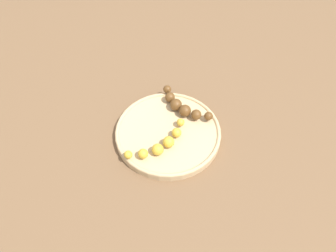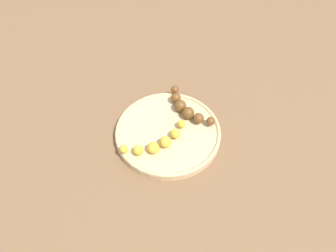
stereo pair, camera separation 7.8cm
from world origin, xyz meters
TOP-DOWN VIEW (x-y plane):
  - ground_plane at (0.00, 0.00)m, footprint 2.40×2.40m
  - fruit_bowl at (0.00, 0.00)m, footprint 0.27×0.27m
  - banana_overripe at (-0.01, -0.08)m, footprint 0.16×0.09m
  - banana_spotted at (-0.00, 0.05)m, footprint 0.11×0.16m

SIDE VIEW (x-z plane):
  - ground_plane at x=0.00m, z-range 0.00..0.00m
  - fruit_bowl at x=0.00m, z-range 0.00..0.02m
  - banana_spotted at x=0.00m, z-range 0.02..0.05m
  - banana_overripe at x=-0.01m, z-range 0.02..0.05m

